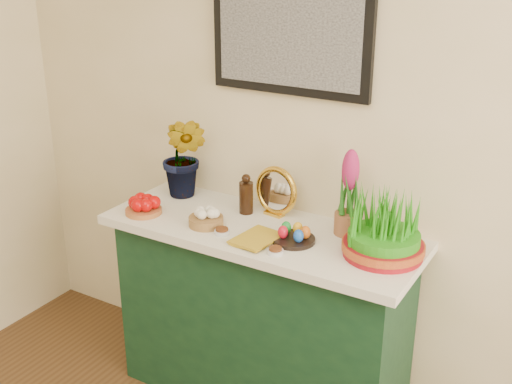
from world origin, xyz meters
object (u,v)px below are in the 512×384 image
sideboard (262,319)px  wheatgrass_sabzeh (385,229)px  book (242,233)px  hyacinth_green (184,144)px  mirror (276,192)px

sideboard → wheatgrass_sabzeh: wheatgrass_sabzeh is taller
book → wheatgrass_sabzeh: 0.59m
hyacinth_green → wheatgrass_sabzeh: size_ratio=1.64×
hyacinth_green → wheatgrass_sabzeh: (1.04, -0.11, -0.15)m
hyacinth_green → mirror: size_ratio=2.31×
hyacinth_green → book: bearing=-31.2°
hyacinth_green → wheatgrass_sabzeh: bearing=-9.9°
wheatgrass_sabzeh → sideboard: bearing=-178.7°
hyacinth_green → book: 0.59m
hyacinth_green → mirror: bearing=0.1°
mirror → wheatgrass_sabzeh: size_ratio=0.71×
wheatgrass_sabzeh → book: bearing=-166.6°
hyacinth_green → book: hyacinth_green is taller
book → wheatgrass_sabzeh: size_ratio=0.63×
sideboard → wheatgrass_sabzeh: size_ratio=4.00×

